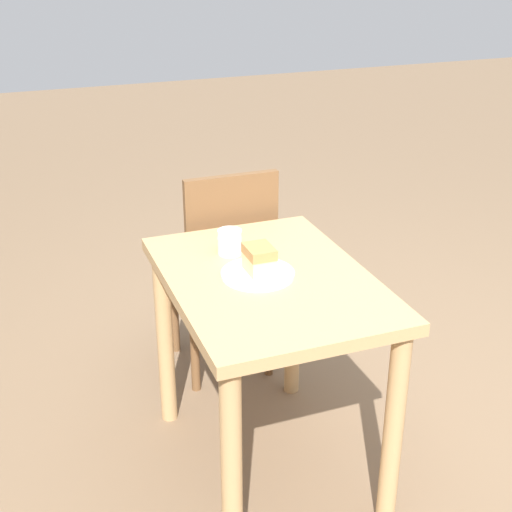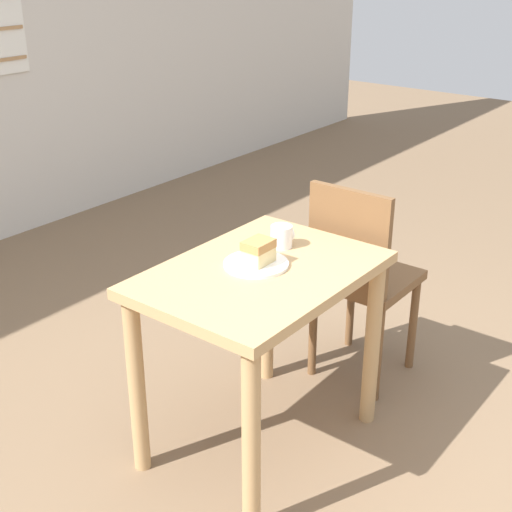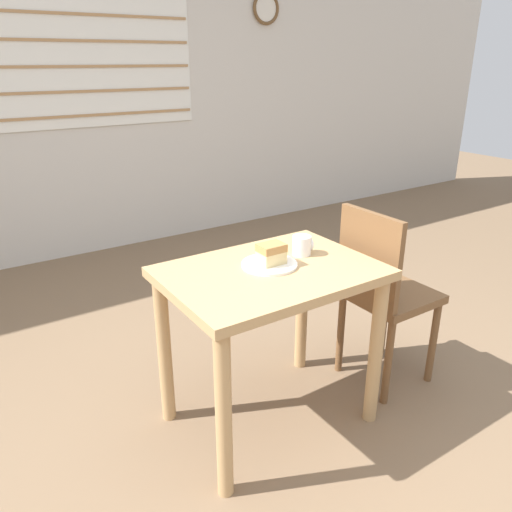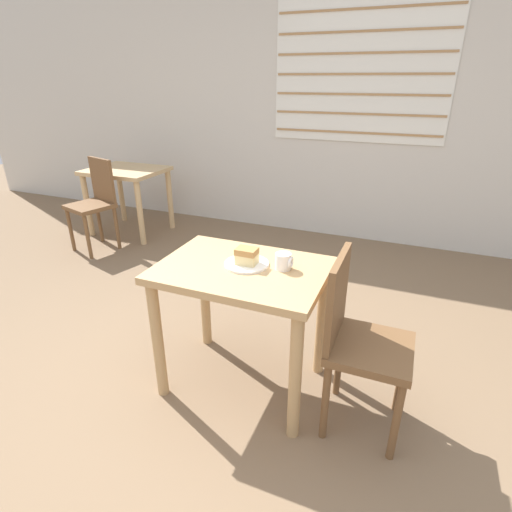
% 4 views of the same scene
% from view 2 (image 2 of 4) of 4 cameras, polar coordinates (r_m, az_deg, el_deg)
% --- Properties ---
extents(dining_table_near, '(0.85, 0.61, 0.74)m').
position_cam_2_polar(dining_table_near, '(2.52, 0.36, -3.93)').
color(dining_table_near, tan).
rests_on(dining_table_near, ground_plane).
extents(chair_near_window, '(0.38, 0.38, 0.90)m').
position_cam_2_polar(chair_near_window, '(3.00, 8.31, -1.47)').
color(chair_near_window, brown).
rests_on(chair_near_window, ground_plane).
extents(plate, '(0.23, 0.23, 0.01)m').
position_cam_2_polar(plate, '(2.48, 0.01, -0.64)').
color(plate, white).
rests_on(plate, dining_table_near).
extents(cake_slice, '(0.10, 0.08, 0.08)m').
position_cam_2_polar(cake_slice, '(2.46, 0.19, 0.37)').
color(cake_slice, '#E5CC89').
rests_on(cake_slice, plate).
extents(coffee_mug, '(0.09, 0.08, 0.08)m').
position_cam_2_polar(coffee_mug, '(2.62, 2.10, 1.60)').
color(coffee_mug, white).
rests_on(coffee_mug, dining_table_near).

